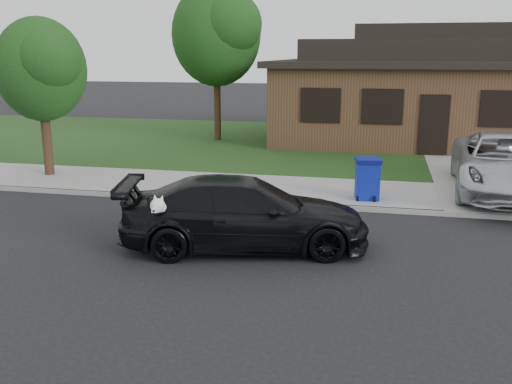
# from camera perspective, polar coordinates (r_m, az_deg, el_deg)

# --- Properties ---
(ground) EXTENTS (120.00, 120.00, 0.00)m
(ground) POSITION_cam_1_polar(r_m,az_deg,el_deg) (10.80, -0.30, -6.25)
(ground) COLOR black
(ground) RESTS_ON ground
(sidewalk) EXTENTS (60.00, 3.00, 0.12)m
(sidewalk) POSITION_cam_1_polar(r_m,az_deg,el_deg) (15.49, 3.84, 0.17)
(sidewalk) COLOR gray
(sidewalk) RESTS_ON ground
(curb) EXTENTS (60.00, 0.12, 0.12)m
(curb) POSITION_cam_1_polar(r_m,az_deg,el_deg) (14.06, 2.89, -1.23)
(curb) COLOR gray
(curb) RESTS_ON ground
(lawn) EXTENTS (60.00, 13.00, 0.13)m
(lawn) POSITION_cam_1_polar(r_m,az_deg,el_deg) (23.28, 6.90, 4.71)
(lawn) COLOR #193814
(lawn) RESTS_ON ground
(driveway) EXTENTS (4.50, 13.00, 0.14)m
(driveway) POSITION_cam_1_polar(r_m,az_deg,el_deg) (20.55, 22.88, 2.53)
(driveway) COLOR gray
(driveway) RESTS_ON ground
(sedan) EXTENTS (5.06, 2.94, 1.38)m
(sedan) POSITION_cam_1_polar(r_m,az_deg,el_deg) (10.96, -1.17, -2.15)
(sedan) COLOR black
(sedan) RESTS_ON ground
(minivan) EXTENTS (2.92, 5.66, 1.53)m
(minivan) POSITION_cam_1_polar(r_m,az_deg,el_deg) (16.04, 23.77, 2.57)
(minivan) COLOR #BABDC2
(minivan) RESTS_ON driveway
(recycling_bin) EXTENTS (0.70, 0.71, 1.03)m
(recycling_bin) POSITION_cam_1_polar(r_m,az_deg,el_deg) (14.49, 11.08, 1.34)
(recycling_bin) COLOR #0E1C9B
(recycling_bin) RESTS_ON sidewalk
(house) EXTENTS (12.60, 8.60, 4.65)m
(house) POSITION_cam_1_polar(r_m,az_deg,el_deg) (24.99, 16.81, 9.63)
(house) COLOR #422B1C
(house) RESTS_ON ground
(tree_0) EXTENTS (3.78, 3.60, 6.34)m
(tree_0) POSITION_cam_1_polar(r_m,az_deg,el_deg) (23.71, -3.69, 15.65)
(tree_0) COLOR #332114
(tree_0) RESTS_ON ground
(tree_2) EXTENTS (2.73, 2.60, 4.59)m
(tree_2) POSITION_cam_1_polar(r_m,az_deg,el_deg) (17.84, -20.57, 11.55)
(tree_2) COLOR #332114
(tree_2) RESTS_ON ground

